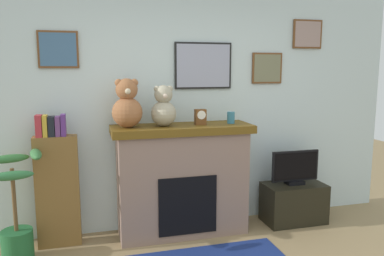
{
  "coord_description": "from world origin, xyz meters",
  "views": [
    {
      "loc": [
        -0.98,
        -2.16,
        1.77
      ],
      "look_at": [
        0.08,
        1.7,
        1.15
      ],
      "focal_mm": 35.9,
      "sensor_mm": 36.0,
      "label": 1
    }
  ],
  "objects_px": {
    "teddy_bear_brown": "(127,106)",
    "teddy_bear_cream": "(164,108)",
    "tv_stand": "(294,203)",
    "television": "(295,168)",
    "candle_jar": "(231,118)",
    "fireplace": "(182,179)",
    "bookshelf": "(57,186)",
    "potted_plant": "(16,219)",
    "mantel_clock": "(200,117)"
  },
  "relations": [
    {
      "from": "teddy_bear_cream",
      "to": "mantel_clock",
      "type": "bearing_deg",
      "value": -0.13
    },
    {
      "from": "teddy_bear_brown",
      "to": "teddy_bear_cream",
      "type": "height_order",
      "value": "teddy_bear_brown"
    },
    {
      "from": "potted_plant",
      "to": "tv_stand",
      "type": "distance_m",
      "value": 2.95
    },
    {
      "from": "tv_stand",
      "to": "teddy_bear_brown",
      "type": "relative_size",
      "value": 1.41
    },
    {
      "from": "tv_stand",
      "to": "candle_jar",
      "type": "relative_size",
      "value": 5.48
    },
    {
      "from": "teddy_bear_cream",
      "to": "teddy_bear_brown",
      "type": "bearing_deg",
      "value": -179.99
    },
    {
      "from": "fireplace",
      "to": "potted_plant",
      "type": "relative_size",
      "value": 1.43
    },
    {
      "from": "mantel_clock",
      "to": "teddy_bear_brown",
      "type": "relative_size",
      "value": 0.33
    },
    {
      "from": "potted_plant",
      "to": "tv_stand",
      "type": "xyz_separation_m",
      "value": [
        2.94,
        0.15,
        -0.18
      ]
    },
    {
      "from": "fireplace",
      "to": "mantel_clock",
      "type": "distance_m",
      "value": 0.7
    },
    {
      "from": "fireplace",
      "to": "potted_plant",
      "type": "height_order",
      "value": "fireplace"
    },
    {
      "from": "teddy_bear_brown",
      "to": "mantel_clock",
      "type": "bearing_deg",
      "value": -0.06
    },
    {
      "from": "bookshelf",
      "to": "mantel_clock",
      "type": "height_order",
      "value": "mantel_clock"
    },
    {
      "from": "candle_jar",
      "to": "teddy_bear_brown",
      "type": "relative_size",
      "value": 0.26
    },
    {
      "from": "fireplace",
      "to": "television",
      "type": "distance_m",
      "value": 1.32
    },
    {
      "from": "candle_jar",
      "to": "mantel_clock",
      "type": "relative_size",
      "value": 0.78
    },
    {
      "from": "potted_plant",
      "to": "teddy_bear_cream",
      "type": "bearing_deg",
      "value": 7.49
    },
    {
      "from": "bookshelf",
      "to": "teddy_bear_cream",
      "type": "bearing_deg",
      "value": -3.06
    },
    {
      "from": "television",
      "to": "teddy_bear_brown",
      "type": "bearing_deg",
      "value": 178.66
    },
    {
      "from": "potted_plant",
      "to": "television",
      "type": "bearing_deg",
      "value": 2.8
    },
    {
      "from": "bookshelf",
      "to": "potted_plant",
      "type": "height_order",
      "value": "bookshelf"
    },
    {
      "from": "potted_plant",
      "to": "teddy_bear_cream",
      "type": "height_order",
      "value": "teddy_bear_cream"
    },
    {
      "from": "mantel_clock",
      "to": "teddy_bear_brown",
      "type": "xyz_separation_m",
      "value": [
        -0.76,
        0.0,
        0.14
      ]
    },
    {
      "from": "fireplace",
      "to": "teddy_bear_cream",
      "type": "distance_m",
      "value": 0.8
    },
    {
      "from": "candle_jar",
      "to": "fireplace",
      "type": "bearing_deg",
      "value": 178.12
    },
    {
      "from": "fireplace",
      "to": "candle_jar",
      "type": "distance_m",
      "value": 0.84
    },
    {
      "from": "potted_plant",
      "to": "television",
      "type": "xyz_separation_m",
      "value": [
        2.94,
        0.14,
        0.24
      ]
    },
    {
      "from": "teddy_bear_brown",
      "to": "candle_jar",
      "type": "bearing_deg",
      "value": 0.03
    },
    {
      "from": "television",
      "to": "teddy_bear_cream",
      "type": "relative_size",
      "value": 1.36
    },
    {
      "from": "bookshelf",
      "to": "tv_stand",
      "type": "relative_size",
      "value": 1.91
    },
    {
      "from": "mantel_clock",
      "to": "teddy_bear_cream",
      "type": "distance_m",
      "value": 0.41
    },
    {
      "from": "bookshelf",
      "to": "potted_plant",
      "type": "relative_size",
      "value": 1.29
    },
    {
      "from": "bookshelf",
      "to": "tv_stand",
      "type": "distance_m",
      "value": 2.62
    },
    {
      "from": "television",
      "to": "fireplace",
      "type": "bearing_deg",
      "value": 177.29
    },
    {
      "from": "potted_plant",
      "to": "tv_stand",
      "type": "height_order",
      "value": "potted_plant"
    },
    {
      "from": "fireplace",
      "to": "mantel_clock",
      "type": "xyz_separation_m",
      "value": [
        0.2,
        -0.02,
        0.67
      ]
    },
    {
      "from": "tv_stand",
      "to": "television",
      "type": "xyz_separation_m",
      "value": [
        -0.0,
        -0.0,
        0.41
      ]
    },
    {
      "from": "potted_plant",
      "to": "bookshelf",
      "type": "bearing_deg",
      "value": 34.53
    },
    {
      "from": "teddy_bear_cream",
      "to": "bookshelf",
      "type": "bearing_deg",
      "value": 176.94
    },
    {
      "from": "fireplace",
      "to": "mantel_clock",
      "type": "bearing_deg",
      "value": -5.58
    },
    {
      "from": "bookshelf",
      "to": "teddy_bear_brown",
      "type": "relative_size",
      "value": 2.7
    },
    {
      "from": "teddy_bear_brown",
      "to": "teddy_bear_cream",
      "type": "relative_size",
      "value": 1.17
    },
    {
      "from": "tv_stand",
      "to": "mantel_clock",
      "type": "distance_m",
      "value": 1.53
    },
    {
      "from": "bookshelf",
      "to": "potted_plant",
      "type": "bearing_deg",
      "value": -145.47
    },
    {
      "from": "tv_stand",
      "to": "teddy_bear_brown",
      "type": "bearing_deg",
      "value": 178.7
    },
    {
      "from": "fireplace",
      "to": "television",
      "type": "bearing_deg",
      "value": -2.71
    },
    {
      "from": "television",
      "to": "potted_plant",
      "type": "bearing_deg",
      "value": -177.2
    },
    {
      "from": "fireplace",
      "to": "bookshelf",
      "type": "relative_size",
      "value": 1.11
    },
    {
      "from": "potted_plant",
      "to": "tv_stand",
      "type": "bearing_deg",
      "value": 2.83
    },
    {
      "from": "television",
      "to": "bookshelf",
      "type": "bearing_deg",
      "value": 177.75
    }
  ]
}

